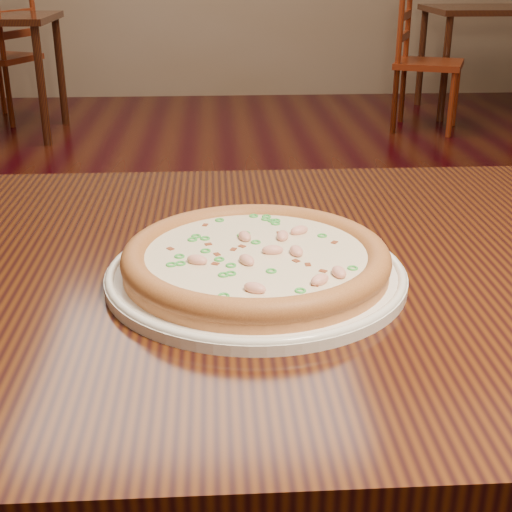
{
  "coord_description": "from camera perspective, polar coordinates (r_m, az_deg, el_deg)",
  "views": [
    {
      "loc": [
        0.16,
        -1.54,
        1.09
      ],
      "look_at": [
        0.2,
        -0.81,
        0.78
      ],
      "focal_mm": 50.0,
      "sensor_mm": 36.0,
      "label": 1
    }
  ],
  "objects": [
    {
      "name": "chair_b",
      "position": [
        5.39,
        -19.31,
        14.78
      ],
      "size": [
        0.56,
        0.56,
        0.95
      ],
      "color": "#602313",
      "rests_on": "ground"
    },
    {
      "name": "hero_table",
      "position": [
        0.92,
        7.34,
        -6.02
      ],
      "size": [
        1.2,
        0.8,
        0.75
      ],
      "color": "black",
      "rests_on": "ground"
    },
    {
      "name": "plate",
      "position": [
        0.81,
        -0.0,
        -1.38
      ],
      "size": [
        0.34,
        0.34,
        0.02
      ],
      "color": "white",
      "rests_on": "hero_table"
    },
    {
      "name": "chair_c",
      "position": [
        4.98,
        13.03,
        14.86
      ],
      "size": [
        0.55,
        0.55,
        0.95
      ],
      "color": "#602313",
      "rests_on": "ground"
    },
    {
      "name": "pizza",
      "position": [
        0.8,
        0.01,
        -0.2
      ],
      "size": [
        0.3,
        0.3,
        0.03
      ],
      "color": "#CA8344",
      "rests_on": "plate"
    },
    {
      "name": "bg_table_right",
      "position": [
        5.67,
        18.79,
        17.39
      ],
      "size": [
        1.0,
        0.7,
        0.75
      ],
      "color": "black",
      "rests_on": "ground"
    },
    {
      "name": "ground",
      "position": [
        1.9,
        -7.82,
        -12.43
      ],
      "size": [
        9.0,
        9.0,
        0.0
      ],
      "primitive_type": "plane",
      "color": "black"
    }
  ]
}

